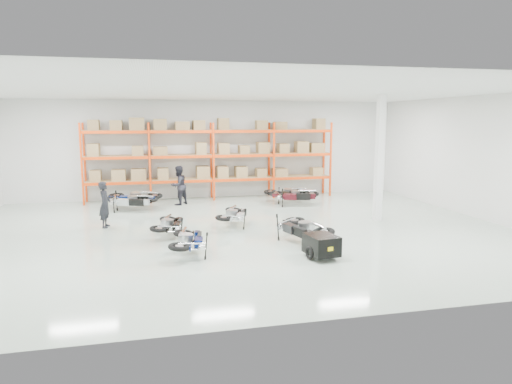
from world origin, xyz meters
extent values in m
plane|color=#A5B8A8|center=(0.00, 0.00, 0.00)|extent=(18.00, 18.00, 0.00)
plane|color=white|center=(0.00, 0.00, 4.50)|extent=(18.00, 18.00, 0.00)
plane|color=silver|center=(0.00, 7.00, 2.25)|extent=(18.00, 0.00, 18.00)
plane|color=silver|center=(0.00, -7.00, 2.25)|extent=(18.00, 0.00, 18.00)
plane|color=silver|center=(9.00, 0.00, 2.25)|extent=(0.00, 14.00, 14.00)
cube|color=#F4420C|center=(-5.60, 6.00, 1.75)|extent=(0.08, 0.08, 3.50)
cube|color=#F4420C|center=(-5.60, 6.90, 1.75)|extent=(0.08, 0.08, 3.50)
cube|color=#F4420C|center=(-2.80, 6.00, 1.75)|extent=(0.08, 0.08, 3.50)
cube|color=#F4420C|center=(-2.80, 6.90, 1.75)|extent=(0.08, 0.08, 3.50)
cube|color=#F4420C|center=(0.00, 6.00, 1.75)|extent=(0.08, 0.08, 3.50)
cube|color=#F4420C|center=(0.00, 6.90, 1.75)|extent=(0.08, 0.08, 3.50)
cube|color=#F4420C|center=(2.80, 6.00, 1.75)|extent=(0.08, 0.08, 3.50)
cube|color=#F4420C|center=(2.80, 6.90, 1.75)|extent=(0.08, 0.08, 3.50)
cube|color=#F4420C|center=(5.60, 6.00, 1.75)|extent=(0.08, 0.08, 3.50)
cube|color=#F4420C|center=(5.60, 6.90, 1.75)|extent=(0.08, 0.08, 3.50)
cube|color=#F4420C|center=(-4.20, 6.00, 0.90)|extent=(2.70, 0.08, 0.12)
cube|color=#F4420C|center=(-4.20, 6.90, 0.90)|extent=(2.70, 0.08, 0.12)
cube|color=#987E4E|center=(-4.20, 6.45, 0.97)|extent=(2.68, 0.88, 0.02)
cube|color=#987E4E|center=(-4.20, 6.45, 1.20)|extent=(2.40, 0.70, 0.44)
cube|color=#F4420C|center=(-1.40, 6.00, 0.90)|extent=(2.70, 0.08, 0.12)
cube|color=#F4420C|center=(-1.40, 6.90, 0.90)|extent=(2.70, 0.08, 0.12)
cube|color=#987E4E|center=(-1.40, 6.45, 0.97)|extent=(2.68, 0.88, 0.02)
cube|color=#987E4E|center=(-1.40, 6.45, 1.20)|extent=(2.40, 0.70, 0.44)
cube|color=#F4420C|center=(1.40, 6.00, 0.90)|extent=(2.70, 0.08, 0.12)
cube|color=#F4420C|center=(1.40, 6.90, 0.90)|extent=(2.70, 0.08, 0.12)
cube|color=#987E4E|center=(1.40, 6.45, 0.97)|extent=(2.68, 0.88, 0.02)
cube|color=#987E4E|center=(1.40, 6.45, 1.20)|extent=(2.40, 0.70, 0.44)
cube|color=#F4420C|center=(4.20, 6.00, 0.90)|extent=(2.70, 0.08, 0.12)
cube|color=#F4420C|center=(4.20, 6.90, 0.90)|extent=(2.70, 0.08, 0.12)
cube|color=#987E4E|center=(4.20, 6.45, 0.97)|extent=(2.68, 0.88, 0.02)
cube|color=#987E4E|center=(4.20, 6.45, 1.20)|extent=(2.40, 0.70, 0.44)
cube|color=#F4420C|center=(-4.20, 6.00, 2.00)|extent=(2.70, 0.08, 0.12)
cube|color=#F4420C|center=(-4.20, 6.90, 2.00)|extent=(2.70, 0.08, 0.12)
cube|color=#987E4E|center=(-4.20, 6.45, 2.07)|extent=(2.68, 0.88, 0.02)
cube|color=#987E4E|center=(-4.20, 6.45, 2.30)|extent=(2.40, 0.70, 0.44)
cube|color=#F4420C|center=(-1.40, 6.00, 2.00)|extent=(2.70, 0.08, 0.12)
cube|color=#F4420C|center=(-1.40, 6.90, 2.00)|extent=(2.70, 0.08, 0.12)
cube|color=#987E4E|center=(-1.40, 6.45, 2.07)|extent=(2.68, 0.88, 0.02)
cube|color=#987E4E|center=(-1.40, 6.45, 2.30)|extent=(2.40, 0.70, 0.44)
cube|color=#F4420C|center=(1.40, 6.00, 2.00)|extent=(2.70, 0.08, 0.12)
cube|color=#F4420C|center=(1.40, 6.90, 2.00)|extent=(2.70, 0.08, 0.12)
cube|color=#987E4E|center=(1.40, 6.45, 2.07)|extent=(2.68, 0.88, 0.02)
cube|color=#987E4E|center=(1.40, 6.45, 2.30)|extent=(2.40, 0.70, 0.44)
cube|color=#F4420C|center=(4.20, 6.00, 2.00)|extent=(2.70, 0.08, 0.12)
cube|color=#F4420C|center=(4.20, 6.90, 2.00)|extent=(2.70, 0.08, 0.12)
cube|color=#987E4E|center=(4.20, 6.45, 2.07)|extent=(2.68, 0.88, 0.02)
cube|color=#987E4E|center=(4.20, 6.45, 2.30)|extent=(2.40, 0.70, 0.44)
cube|color=#F4420C|center=(-4.20, 6.00, 3.10)|extent=(2.70, 0.08, 0.12)
cube|color=#F4420C|center=(-4.20, 6.90, 3.10)|extent=(2.70, 0.08, 0.12)
cube|color=#987E4E|center=(-4.20, 6.45, 3.17)|extent=(2.68, 0.88, 0.02)
cube|color=#987E4E|center=(-4.20, 6.45, 3.40)|extent=(2.40, 0.70, 0.44)
cube|color=#F4420C|center=(-1.40, 6.00, 3.10)|extent=(2.70, 0.08, 0.12)
cube|color=#F4420C|center=(-1.40, 6.90, 3.10)|extent=(2.70, 0.08, 0.12)
cube|color=#987E4E|center=(-1.40, 6.45, 3.17)|extent=(2.68, 0.88, 0.02)
cube|color=#987E4E|center=(-1.40, 6.45, 3.40)|extent=(2.40, 0.70, 0.44)
cube|color=#F4420C|center=(1.40, 6.00, 3.10)|extent=(2.70, 0.08, 0.12)
cube|color=#F4420C|center=(1.40, 6.90, 3.10)|extent=(2.70, 0.08, 0.12)
cube|color=#987E4E|center=(1.40, 6.45, 3.17)|extent=(2.68, 0.88, 0.02)
cube|color=#987E4E|center=(1.40, 6.45, 3.40)|extent=(2.40, 0.70, 0.44)
cube|color=#F4420C|center=(4.20, 6.00, 3.10)|extent=(2.70, 0.08, 0.12)
cube|color=#F4420C|center=(4.20, 6.90, 3.10)|extent=(2.70, 0.08, 0.12)
cube|color=#987E4E|center=(4.20, 6.45, 3.17)|extent=(2.68, 0.88, 0.02)
cube|color=#987E4E|center=(4.20, 6.45, 3.40)|extent=(2.40, 0.70, 0.44)
cube|color=white|center=(5.20, 0.50, 2.25)|extent=(0.25, 0.25, 4.50)
cube|color=black|center=(1.55, -3.43, 0.37)|extent=(0.84, 0.99, 0.51)
cube|color=yellow|center=(1.55, -3.88, 0.37)|extent=(0.15, 0.04, 0.10)
torus|color=black|center=(1.19, -3.43, 0.19)|extent=(0.07, 0.36, 0.36)
torus|color=black|center=(1.90, -3.43, 0.19)|extent=(0.07, 0.36, 0.36)
cylinder|color=black|center=(1.55, -2.82, 0.42)|extent=(0.18, 0.84, 0.04)
imported|color=black|center=(-4.31, 1.58, 0.78)|extent=(0.44, 0.61, 1.56)
imported|color=black|center=(-1.63, 5.25, 0.84)|extent=(1.03, 1.02, 1.68)
camera|label=1|loc=(-2.71, -14.32, 3.58)|focal=32.00mm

